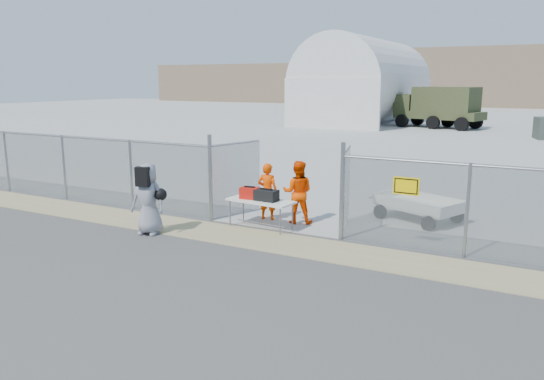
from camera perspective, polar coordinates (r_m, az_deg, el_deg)
The scene contains 13 objects.
ground at distance 12.87m, azimuth -4.23°, elevation -6.40°, with size 160.00×160.00×0.00m, color #3E3E3E.
tarmac_inside at distance 52.88m, azimuth 21.04°, elevation 6.61°, with size 160.00×80.00×0.01m, color #ABACA7.
dirt_strip at distance 13.68m, azimuth -1.98°, elevation -5.24°, with size 44.00×1.60×0.01m, color tan.
chain_link_fence at distance 14.26m, azimuth -0.00°, elevation 0.00°, with size 40.00×0.20×2.20m, color gray, non-canonical shape.
quonset_hangar at distance 52.98m, azimuth 10.09°, elevation 11.53°, with size 9.00×18.00×8.00m, color silver, non-canonical shape.
folding_table at distance 14.57m, azimuth -1.21°, elevation -2.59°, with size 1.86×0.78×0.79m, color white, non-canonical shape.
orange_bag at distance 14.61m, azimuth -2.41°, elevation -0.33°, with size 0.50×0.33×0.31m, color red.
black_duffel at distance 14.34m, azimuth -0.61°, elevation -0.57°, with size 0.62×0.36×0.30m, color black.
security_worker_left at distance 15.35m, azimuth -0.48°, elevation -0.17°, with size 0.61×0.40×1.67m, color #FF4400.
security_worker_right at distance 14.97m, azimuth 2.79°, elevation -0.24°, with size 0.87×0.68×1.79m, color #FF4400.
visitor at distance 14.26m, azimuth -13.17°, elevation -0.93°, with size 0.93×0.60×1.90m, color gray.
utility_trailer at distance 15.90m, azimuth 15.46°, elevation -1.88°, with size 3.08×1.59×0.75m, color white, non-canonical shape.
military_truck at distance 47.73m, azimuth 17.53°, elevation 8.45°, with size 7.26×2.68×3.46m, color #3C4323, non-canonical shape.
Camera 1 is at (6.58, -10.31, 3.99)m, focal length 35.00 mm.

